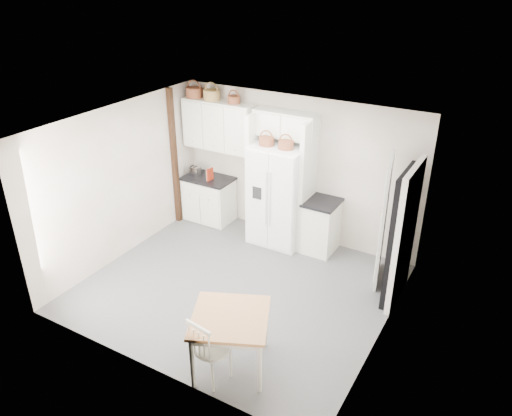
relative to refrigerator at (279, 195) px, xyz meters
The scene contains 27 objects.
floor 1.88m from the refrigerator, 84.77° to the right, with size 4.50×4.50×0.00m, color #505051.
ceiling 2.36m from the refrigerator, 84.77° to the right, with size 4.50×4.50×0.00m, color white.
wall_back 0.56m from the refrigerator, 67.50° to the left, with size 4.50×4.50×0.00m, color tan.
wall_left 2.69m from the refrigerator, 142.05° to the right, with size 4.00×4.00×0.00m, color tan.
wall_right 2.93m from the refrigerator, 34.31° to the right, with size 4.00×4.00×0.00m, color tan.
refrigerator is the anchor object (origin of this frame).
base_cab_left 1.63m from the refrigerator, behind, with size 0.91×0.57×0.84m, color white.
base_cab_right 0.92m from the refrigerator, ahead, with size 0.51×0.62×0.91m, color white.
dining_table 3.27m from the refrigerator, 72.87° to the right, with size 0.92×0.92×0.76m, color #A46F3A.
windsor_chair 3.53m from the refrigerator, 75.58° to the right, with size 0.46×0.42×0.94m, color white.
counter_left 1.56m from the refrigerator, behind, with size 0.95×0.61×0.04m, color black.
counter_right 0.80m from the refrigerator, ahead, with size 0.56×0.66×0.04m, color black.
toaster 1.86m from the refrigerator, behind, with size 0.26×0.15×0.18m, color silver.
cookbook_red 1.45m from the refrigerator, behind, with size 0.03×0.16×0.24m, color maroon.
cookbook_cream 1.46m from the refrigerator, behind, with size 0.03×0.15×0.22m, color beige.
basket_upper_a 2.42m from the refrigerator, behind, with size 0.31×0.31×0.18m, color brown.
basket_upper_b 2.15m from the refrigerator, behind, with size 0.31×0.31×0.18m, color olive.
basket_upper_c 1.83m from the refrigerator, 169.35° to the left, with size 0.23×0.23×0.13m, color brown.
basket_fridge_a 1.00m from the refrigerator, 154.18° to the right, with size 0.26×0.26×0.14m, color brown.
basket_fridge_b 0.99m from the refrigerator, 32.61° to the right, with size 0.26×0.26×0.14m, color brown.
upper_cabinet 1.69m from the refrigerator, behind, with size 1.40×0.34×0.90m, color white.
bridge_cabinet 1.23m from the refrigerator, 90.00° to the left, with size 1.12×0.34×0.45m, color white.
fridge_panel_left 0.57m from the refrigerator, behind, with size 0.08×0.60×2.30m, color white.
fridge_panel_right 0.57m from the refrigerator, ahead, with size 0.08×0.60×2.30m, color white.
trim_post 2.11m from the refrigerator, behind, with size 0.09×0.09×2.60m, color black.
doorway_void 2.40m from the refrigerator, 15.44° to the right, with size 0.18×0.85×2.05m, color black.
door_slab 1.98m from the refrigerator, ahead, with size 0.80×0.04×2.05m, color white.
Camera 1 is at (3.45, -5.43, 4.59)m, focal length 35.00 mm.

